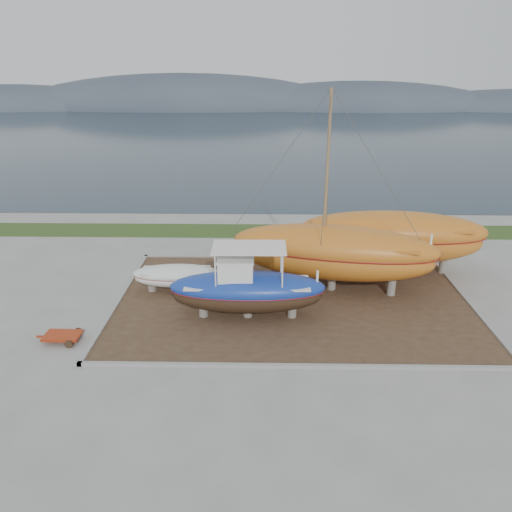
# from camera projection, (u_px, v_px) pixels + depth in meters

# --- Properties ---
(ground) EXTENTS (140.00, 140.00, 0.00)m
(ground) POSITION_uv_depth(u_px,v_px,m) (297.00, 341.00, 22.37)
(ground) COLOR gray
(ground) RESTS_ON ground
(dirt_patch) EXTENTS (18.00, 12.00, 0.06)m
(dirt_patch) POSITION_uv_depth(u_px,v_px,m) (293.00, 301.00, 26.09)
(dirt_patch) COLOR #422D1E
(dirt_patch) RESTS_ON ground
(curb_frame) EXTENTS (18.60, 12.60, 0.15)m
(curb_frame) POSITION_uv_depth(u_px,v_px,m) (293.00, 300.00, 26.07)
(curb_frame) COLOR gray
(curb_frame) RESTS_ON ground
(grass_strip) EXTENTS (44.00, 3.00, 0.08)m
(grass_strip) POSITION_uv_depth(u_px,v_px,m) (285.00, 231.00, 36.80)
(grass_strip) COLOR #284219
(grass_strip) RESTS_ON ground
(sea) EXTENTS (260.00, 100.00, 0.04)m
(sea) POSITION_uv_depth(u_px,v_px,m) (274.00, 133.00, 87.59)
(sea) COLOR #1A2935
(sea) RESTS_ON ground
(mountain_ridge) EXTENTS (200.00, 36.00, 20.00)m
(mountain_ridge) POSITION_uv_depth(u_px,v_px,m) (271.00, 107.00, 138.83)
(mountain_ridge) COLOR #333D49
(mountain_ridge) RESTS_ON ground
(blue_caique) EXTENTS (7.51, 2.38, 3.62)m
(blue_caique) POSITION_uv_depth(u_px,v_px,m) (247.00, 282.00, 23.79)
(blue_caique) COLOR #183799
(blue_caique) RESTS_ON dirt_patch
(white_dinghy) EXTENTS (4.71, 1.91, 1.40)m
(white_dinghy) POSITION_uv_depth(u_px,v_px,m) (176.00, 278.00, 26.96)
(white_dinghy) COLOR white
(white_dinghy) RESTS_ON dirt_patch
(orange_sailboat) EXTENTS (11.41, 5.42, 10.49)m
(orange_sailboat) POSITION_uv_depth(u_px,v_px,m) (337.00, 196.00, 25.47)
(orange_sailboat) COLOR #B7651C
(orange_sailboat) RESTS_ON dirt_patch
(orange_bare_hull) EXTENTS (10.99, 3.97, 3.54)m
(orange_bare_hull) POSITION_uv_depth(u_px,v_px,m) (391.00, 243.00, 29.10)
(orange_bare_hull) COLOR #B7651C
(orange_bare_hull) RESTS_ON dirt_patch
(red_trailer) EXTENTS (2.41, 1.24, 0.34)m
(red_trailer) POSITION_uv_depth(u_px,v_px,m) (63.00, 338.00, 22.31)
(red_trailer) COLOR #AA3313
(red_trailer) RESTS_ON ground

